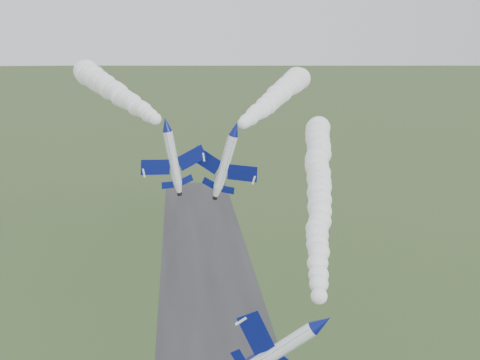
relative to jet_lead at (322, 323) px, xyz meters
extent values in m
cylinder|color=white|center=(-0.01, 0.11, -0.03)|extent=(3.76, 8.34, 2.03)
cone|color=navy|center=(-1.14, -4.87, -0.03)|extent=(2.45, 2.51, 2.03)
cone|color=white|center=(1.07, 4.90, -0.03)|extent=(2.36, 2.14, 2.03)
cylinder|color=black|center=(1.28, 5.84, -0.03)|extent=(1.13, 0.79, 1.03)
ellipsoid|color=black|center=(-0.06, -2.01, 0.31)|extent=(1.93, 3.00, 1.35)
cube|color=navy|center=(-1.72, 1.28, 2.13)|extent=(3.31, 2.89, 3.54)
cube|color=navy|center=(1.81, 0.49, -2.37)|extent=(3.31, 2.89, 3.54)
cube|color=navy|center=(-0.06, 4.26, 1.17)|extent=(1.48, 1.31, 1.56)
cube|color=navy|center=(1.82, 3.84, -1.23)|extent=(1.48, 1.31, 1.56)
cube|color=navy|center=(1.78, 3.61, 0.75)|extent=(2.02, 1.88, 1.42)
cylinder|color=white|center=(-15.03, 28.47, 15.14)|extent=(3.86, 7.67, 1.55)
cone|color=navy|center=(-13.52, 23.93, 15.14)|extent=(2.09, 2.37, 1.55)
cone|color=white|center=(-16.48, 32.83, 15.14)|extent=(1.98, 2.03, 1.55)
cylinder|color=black|center=(-16.77, 33.68, 15.14)|extent=(0.91, 0.76, 0.78)
ellipsoid|color=black|center=(-14.49, 26.59, 15.64)|extent=(1.80, 2.79, 1.03)
cube|color=navy|center=(-17.77, 28.31, 14.59)|extent=(4.59, 3.35, 0.77)
cube|color=navy|center=(-12.70, 30.00, 15.43)|extent=(4.59, 3.35, 0.77)
cube|color=navy|center=(-17.58, 31.61, 14.92)|extent=(2.02, 1.51, 0.37)
cube|color=navy|center=(-14.87, 32.51, 15.37)|extent=(2.02, 1.51, 0.37)
cube|color=navy|center=(-16.33, 31.80, 16.30)|extent=(0.85, 1.50, 1.98)
cylinder|color=white|center=(-5.31, 29.72, 14.10)|extent=(4.47, 8.16, 1.79)
cone|color=navy|center=(-7.08, 24.96, 14.10)|extent=(2.41, 2.60, 1.79)
cone|color=white|center=(-3.62, 34.29, 14.10)|extent=(2.27, 2.24, 1.79)
cylinder|color=black|center=(-3.28, 35.19, 14.10)|extent=(1.05, 0.85, 0.91)
ellipsoid|color=black|center=(-5.89, 27.72, 14.62)|extent=(2.08, 3.00, 1.19)
cube|color=navy|center=(-7.67, 31.41, 14.79)|extent=(4.79, 3.63, 1.39)
cube|color=navy|center=(-2.51, 29.49, 13.14)|extent=(4.79, 3.63, 1.39)
cube|color=navy|center=(-5.29, 34.00, 14.54)|extent=(2.11, 1.63, 0.64)
cube|color=navy|center=(-2.54, 32.98, 13.66)|extent=(2.11, 1.63, 0.64)
cube|color=navy|center=(-3.66, 33.15, 15.30)|extent=(1.20, 1.68, 2.05)
camera|label=1|loc=(-13.29, -45.25, 27.37)|focal=40.00mm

